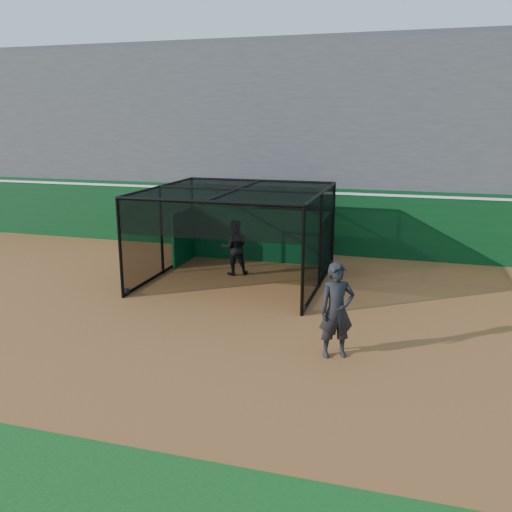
# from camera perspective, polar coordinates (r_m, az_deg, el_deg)

# --- Properties ---
(ground) EXTENTS (120.00, 120.00, 0.00)m
(ground) POSITION_cam_1_polar(r_m,az_deg,el_deg) (13.31, -2.71, -7.88)
(ground) COLOR brown
(ground) RESTS_ON ground
(outfield_wall) EXTENTS (50.00, 0.50, 2.50)m
(outfield_wall) POSITION_cam_1_polar(r_m,az_deg,el_deg) (20.88, 4.86, 3.92)
(outfield_wall) COLOR #0A3716
(outfield_wall) RESTS_ON ground
(grandstand) EXTENTS (50.00, 7.85, 8.95)m
(grandstand) POSITION_cam_1_polar(r_m,az_deg,el_deg) (24.27, 6.86, 12.88)
(grandstand) COLOR #4C4C4F
(grandstand) RESTS_ON ground
(batting_cage) EXTENTS (5.34, 5.34, 2.90)m
(batting_cage) POSITION_cam_1_polar(r_m,az_deg,el_deg) (17.02, -1.95, 2.15)
(batting_cage) COLOR black
(batting_cage) RESTS_ON ground
(batter) EXTENTS (1.09, 0.99, 1.82)m
(batter) POSITION_cam_1_polar(r_m,az_deg,el_deg) (17.79, -2.28, 0.90)
(batter) COLOR black
(batter) RESTS_ON ground
(on_deck_player) EXTENTS (0.90, 0.78, 2.08)m
(on_deck_player) POSITION_cam_1_polar(r_m,az_deg,el_deg) (11.72, 8.48, -5.71)
(on_deck_player) COLOR black
(on_deck_player) RESTS_ON ground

